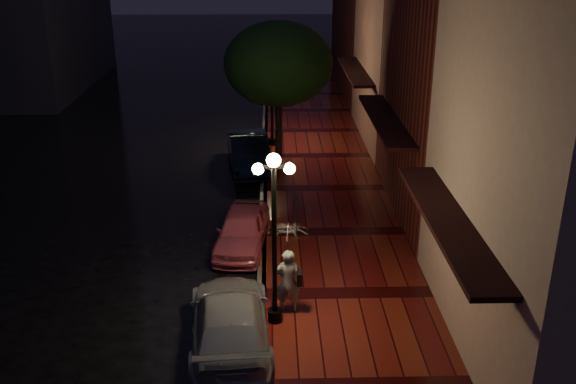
% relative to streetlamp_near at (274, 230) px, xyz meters
% --- Properties ---
extents(ground, '(120.00, 120.00, 0.00)m').
position_rel_streetlamp_near_xyz_m(ground, '(-0.35, 5.00, -2.60)').
color(ground, black).
rests_on(ground, ground).
extents(sidewalk, '(4.50, 60.00, 0.15)m').
position_rel_streetlamp_near_xyz_m(sidewalk, '(1.90, 5.00, -2.53)').
color(sidewalk, '#460C0C').
rests_on(sidewalk, ground).
extents(curb, '(0.25, 60.00, 0.15)m').
position_rel_streetlamp_near_xyz_m(curb, '(-0.35, 5.00, -2.53)').
color(curb, '#595451').
rests_on(curb, ground).
extents(storefront_mid, '(5.00, 8.00, 11.00)m').
position_rel_streetlamp_near_xyz_m(storefront_mid, '(6.65, 7.00, 2.90)').
color(storefront_mid, '#511914').
rests_on(storefront_mid, ground).
extents(storefront_far, '(5.00, 8.00, 9.00)m').
position_rel_streetlamp_near_xyz_m(storefront_far, '(6.65, 15.00, 1.90)').
color(storefront_far, '#8C5951').
rests_on(storefront_far, ground).
extents(storefront_extra, '(5.00, 12.00, 10.00)m').
position_rel_streetlamp_near_xyz_m(storefront_extra, '(6.65, 25.00, 2.40)').
color(storefront_extra, '#511914').
rests_on(storefront_extra, ground).
extents(streetlamp_near, '(0.96, 0.36, 4.31)m').
position_rel_streetlamp_near_xyz_m(streetlamp_near, '(0.00, 0.00, 0.00)').
color(streetlamp_near, black).
rests_on(streetlamp_near, sidewalk).
extents(streetlamp_far, '(0.96, 0.36, 4.31)m').
position_rel_streetlamp_near_xyz_m(streetlamp_far, '(0.00, 14.00, 0.00)').
color(streetlamp_far, black).
rests_on(streetlamp_far, sidewalk).
extents(street_tree, '(4.16, 4.16, 5.80)m').
position_rel_streetlamp_near_xyz_m(street_tree, '(0.26, 10.99, 1.64)').
color(street_tree, black).
rests_on(street_tree, sidewalk).
extents(pink_car, '(1.83, 3.72, 1.22)m').
position_rel_streetlamp_near_xyz_m(pink_car, '(-0.95, 4.22, -1.99)').
color(pink_car, '#D4576D').
rests_on(pink_car, ground).
extents(navy_car, '(2.09, 4.50, 1.43)m').
position_rel_streetlamp_near_xyz_m(navy_car, '(-0.95, 11.32, -1.89)').
color(navy_car, black).
rests_on(navy_car, ground).
extents(silver_car, '(2.17, 4.62, 1.30)m').
position_rel_streetlamp_near_xyz_m(silver_car, '(-1.04, -0.78, -1.95)').
color(silver_car, '#9A9BA1').
rests_on(silver_car, ground).
extents(woman_with_umbrella, '(0.99, 1.01, 2.37)m').
position_rel_streetlamp_near_xyz_m(woman_with_umbrella, '(0.33, 0.44, -0.88)').
color(woman_with_umbrella, white).
rests_on(woman_with_umbrella, sidewalk).
extents(parking_meter, '(0.13, 0.10, 1.44)m').
position_rel_streetlamp_near_xyz_m(parking_meter, '(0.65, 4.66, -1.57)').
color(parking_meter, black).
rests_on(parking_meter, sidewalk).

